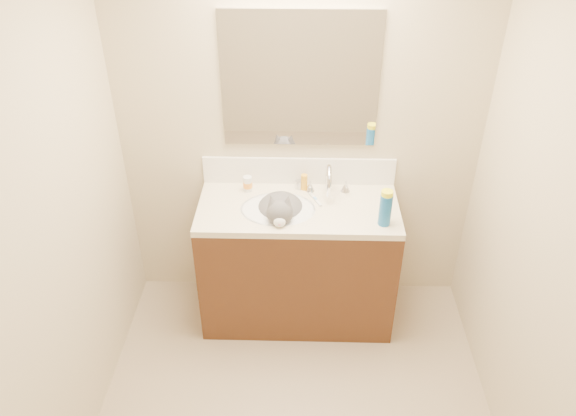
# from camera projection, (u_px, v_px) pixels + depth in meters

# --- Properties ---
(room_shell) EXTENTS (2.24, 2.54, 2.52)m
(room_shell) POSITION_uv_depth(u_px,v_px,m) (297.00, 212.00, 2.18)
(room_shell) COLOR #C2B190
(room_shell) RESTS_ON ground
(vanity_cabinet) EXTENTS (1.20, 0.55, 0.82)m
(vanity_cabinet) POSITION_uv_depth(u_px,v_px,m) (298.00, 264.00, 3.59)
(vanity_cabinet) COLOR #462512
(vanity_cabinet) RESTS_ON ground
(counter_slab) EXTENTS (1.20, 0.55, 0.04)m
(counter_slab) POSITION_uv_depth(u_px,v_px,m) (298.00, 209.00, 3.35)
(counter_slab) COLOR beige
(counter_slab) RESTS_ON vanity_cabinet
(basin) EXTENTS (0.45, 0.36, 0.14)m
(basin) POSITION_uv_depth(u_px,v_px,m) (278.00, 218.00, 3.36)
(basin) COLOR white
(basin) RESTS_ON vanity_cabinet
(faucet) EXTENTS (0.28, 0.20, 0.21)m
(faucet) POSITION_uv_depth(u_px,v_px,m) (328.00, 182.00, 3.40)
(faucet) COLOR silver
(faucet) RESTS_ON counter_slab
(cat) EXTENTS (0.34, 0.41, 0.32)m
(cat) POSITION_uv_depth(u_px,v_px,m) (281.00, 213.00, 3.33)
(cat) COLOR #4E4B4E
(cat) RESTS_ON basin
(backsplash) EXTENTS (1.20, 0.02, 0.18)m
(backsplash) POSITION_uv_depth(u_px,v_px,m) (299.00, 171.00, 3.51)
(backsplash) COLOR white
(backsplash) RESTS_ON counter_slab
(mirror) EXTENTS (0.90, 0.02, 0.80)m
(mirror) POSITION_uv_depth(u_px,v_px,m) (300.00, 81.00, 3.18)
(mirror) COLOR white
(mirror) RESTS_ON room_shell
(pill_bottle) EXTENTS (0.07, 0.07, 0.10)m
(pill_bottle) POSITION_uv_depth(u_px,v_px,m) (248.00, 184.00, 3.46)
(pill_bottle) COLOR silver
(pill_bottle) RESTS_ON counter_slab
(pill_label) EXTENTS (0.07, 0.07, 0.04)m
(pill_label) POSITION_uv_depth(u_px,v_px,m) (248.00, 185.00, 3.46)
(pill_label) COLOR orange
(pill_label) RESTS_ON pill_bottle
(silver_jar) EXTENTS (0.06, 0.06, 0.06)m
(silver_jar) POSITION_uv_depth(u_px,v_px,m) (299.00, 184.00, 3.49)
(silver_jar) COLOR #B7B7BC
(silver_jar) RESTS_ON counter_slab
(amber_bottle) EXTENTS (0.04, 0.04, 0.10)m
(amber_bottle) POSITION_uv_depth(u_px,v_px,m) (304.00, 182.00, 3.47)
(amber_bottle) COLOR orange
(amber_bottle) RESTS_ON counter_slab
(toothbrush) EXTENTS (0.08, 0.15, 0.01)m
(toothbrush) POSITION_uv_depth(u_px,v_px,m) (315.00, 199.00, 3.39)
(toothbrush) COLOR silver
(toothbrush) RESTS_ON counter_slab
(toothbrush_head) EXTENTS (0.03, 0.03, 0.02)m
(toothbrush_head) POSITION_uv_depth(u_px,v_px,m) (315.00, 199.00, 3.39)
(toothbrush_head) COLOR #71AEF0
(toothbrush_head) RESTS_ON counter_slab
(spray_can) EXTENTS (0.09, 0.09, 0.19)m
(spray_can) POSITION_uv_depth(u_px,v_px,m) (385.00, 210.00, 3.14)
(spray_can) COLOR #175DA3
(spray_can) RESTS_ON counter_slab
(spray_cap) EXTENTS (0.08, 0.08, 0.04)m
(spray_cap) POSITION_uv_depth(u_px,v_px,m) (387.00, 194.00, 3.08)
(spray_cap) COLOR yellow
(spray_cap) RESTS_ON spray_can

